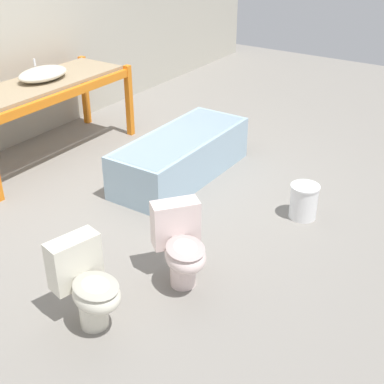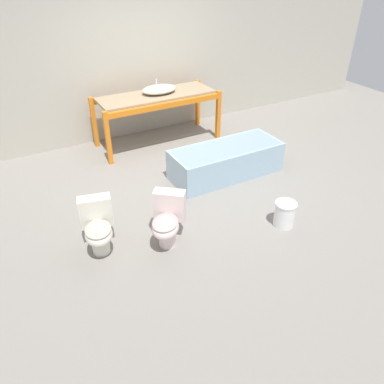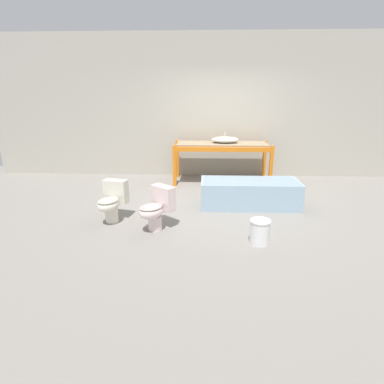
{
  "view_description": "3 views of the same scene",
  "coord_description": "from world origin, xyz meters",
  "px_view_note": "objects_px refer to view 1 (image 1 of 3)",
  "views": [
    {
      "loc": [
        -3.76,
        -3.2,
        2.6
      ],
      "look_at": [
        -0.6,
        -1.1,
        0.52
      ],
      "focal_mm": 50.0,
      "sensor_mm": 36.0,
      "label": 1
    },
    {
      "loc": [
        -2.45,
        -4.4,
        2.89
      ],
      "look_at": [
        -0.62,
        -1.12,
        0.47
      ],
      "focal_mm": 35.0,
      "sensor_mm": 36.0,
      "label": 2
    },
    {
      "loc": [
        -0.38,
        -5.28,
        1.86
      ],
      "look_at": [
        -0.54,
        -1.18,
        0.54
      ],
      "focal_mm": 28.0,
      "sensor_mm": 36.0,
      "label": 3
    }
  ],
  "objects_px": {
    "sink_basin": "(43,74)",
    "bucket_white": "(304,201)",
    "toilet_near": "(88,284)",
    "toilet_far": "(181,246)",
    "bathtub_main": "(181,153)"
  },
  "relations": [
    {
      "from": "sink_basin",
      "to": "toilet_far",
      "type": "relative_size",
      "value": 0.95
    },
    {
      "from": "bucket_white",
      "to": "toilet_far",
      "type": "bearing_deg",
      "value": 164.4
    },
    {
      "from": "sink_basin",
      "to": "toilet_near",
      "type": "height_order",
      "value": "sink_basin"
    },
    {
      "from": "toilet_far",
      "to": "bucket_white",
      "type": "distance_m",
      "value": 1.47
    },
    {
      "from": "toilet_near",
      "to": "toilet_far",
      "type": "distance_m",
      "value": 0.77
    },
    {
      "from": "toilet_near",
      "to": "bucket_white",
      "type": "relative_size",
      "value": 1.9
    },
    {
      "from": "toilet_far",
      "to": "bucket_white",
      "type": "relative_size",
      "value": 1.9
    },
    {
      "from": "bathtub_main",
      "to": "toilet_near",
      "type": "bearing_deg",
      "value": -160.85
    },
    {
      "from": "bathtub_main",
      "to": "toilet_far",
      "type": "height_order",
      "value": "toilet_far"
    },
    {
      "from": "sink_basin",
      "to": "bucket_white",
      "type": "xyz_separation_m",
      "value": [
        0.28,
        -3.0,
        -0.77
      ]
    },
    {
      "from": "toilet_near",
      "to": "bucket_white",
      "type": "bearing_deg",
      "value": -3.5
    },
    {
      "from": "bathtub_main",
      "to": "toilet_far",
      "type": "relative_size",
      "value": 2.71
    },
    {
      "from": "sink_basin",
      "to": "toilet_far",
      "type": "bearing_deg",
      "value": -113.52
    },
    {
      "from": "sink_basin",
      "to": "bathtub_main",
      "type": "relative_size",
      "value": 0.35
    },
    {
      "from": "toilet_far",
      "to": "sink_basin",
      "type": "bearing_deg",
      "value": 104.97
    }
  ]
}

